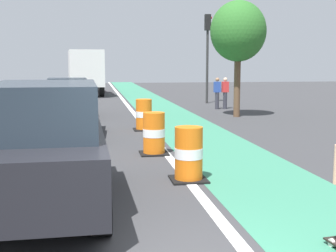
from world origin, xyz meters
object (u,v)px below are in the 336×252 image
traffic_light_corner (208,43)px  pedestrian_waiting (225,92)px  traffic_barrel_back (144,115)px  street_tree_sidewalk (238,32)px  traffic_barrel_mid (154,134)px  delivery_truck_down_block (85,70)px  parked_suv_nearest (46,145)px  traffic_barrel_front (189,154)px  parked_sedan_third (68,97)px  parked_sedan_second (65,111)px  pedestrian_crossing (217,92)px

traffic_light_corner → pedestrian_waiting: bearing=-88.3°
traffic_barrel_back → traffic_light_corner: traffic_light_corner is taller
street_tree_sidewalk → traffic_barrel_mid: bearing=-121.1°
delivery_truck_down_block → street_tree_sidewalk: bearing=-66.1°
delivery_truck_down_block → pedestrian_waiting: bearing=-58.6°
traffic_barrel_back → parked_suv_nearest: bearing=-106.5°
traffic_barrel_front → pedestrian_waiting: 14.77m
parked_sedan_third → traffic_barrel_back: bearing=-59.0°
parked_sedan_second → traffic_barrel_mid: (2.43, -3.12, -0.30)m
traffic_light_corner → pedestrian_waiting: traffic_light_corner is taller
traffic_barrel_mid → traffic_barrel_back: same height
parked_suv_nearest → traffic_barrel_back: (2.51, 8.47, -0.50)m
parked_sedan_second → pedestrian_waiting: 11.05m
traffic_barrel_front → parked_suv_nearest: bearing=-153.2°
parked_sedan_second → parked_sedan_third: bearing=92.2°
parked_sedan_third → traffic_barrel_mid: (2.66, -9.12, -0.30)m
parked_sedan_third → pedestrian_crossing: (7.36, 2.02, 0.03)m
traffic_barrel_front → traffic_barrel_back: 7.15m
delivery_truck_down_block → traffic_light_corner: (7.17, -8.49, 1.65)m
parked_sedan_third → pedestrian_waiting: bearing=14.8°
parked_suv_nearest → delivery_truck_down_block: (0.16, 27.20, 0.81)m
traffic_light_corner → pedestrian_crossing: bearing=-95.5°
traffic_barrel_back → traffic_light_corner: bearing=64.8°
traffic_barrel_mid → street_tree_sidewalk: street_tree_sidewalk is taller
traffic_barrel_back → pedestrian_crossing: pedestrian_crossing is taller
parked_suv_nearest → traffic_light_corner: bearing=68.6°
traffic_barrel_back → parked_sedan_second: bearing=-154.8°
traffic_barrel_front → traffic_barrel_mid: same height
traffic_light_corner → delivery_truck_down_block: bearing=130.2°
traffic_barrel_back → delivery_truck_down_block: bearing=97.1°
traffic_light_corner → pedestrian_crossing: size_ratio=3.17×
traffic_light_corner → traffic_barrel_mid: bearing=-109.0°
parked_sedan_third → pedestrian_crossing: 7.63m
parked_suv_nearest → pedestrian_crossing: size_ratio=2.88×
traffic_barrel_back → traffic_barrel_front: bearing=-89.0°
traffic_light_corner → traffic_barrel_front: bearing=-105.1°
parked_sedan_third → traffic_barrel_back: size_ratio=3.84×
parked_suv_nearest → traffic_light_corner: (7.33, 18.71, 2.47)m
parked_sedan_third → traffic_barrel_front: bearing=-75.9°
pedestrian_waiting → traffic_barrel_front: bearing=-109.0°
parked_sedan_second → delivery_truck_down_block: delivery_truck_down_block is taller
traffic_barrel_back → delivery_truck_down_block: delivery_truck_down_block is taller
parked_sedan_second → traffic_barrel_back: (2.64, 1.24, -0.30)m
parked_sedan_third → delivery_truck_down_block: bearing=87.9°
parked_sedan_second → pedestrian_crossing: size_ratio=2.60×
traffic_barrel_mid → traffic_light_corner: 15.72m
pedestrian_waiting → traffic_barrel_mid: bearing=-114.7°
traffic_light_corner → street_tree_sidewalk: traffic_light_corner is taller
traffic_barrel_front → traffic_light_corner: size_ratio=0.21×
traffic_barrel_mid → pedestrian_waiting: 12.30m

